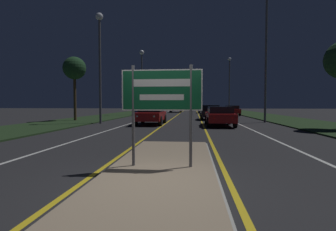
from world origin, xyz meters
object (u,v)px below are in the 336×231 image
at_px(streetlight_right_near, 266,42).
at_px(car_receding_1, 210,112).
at_px(highway_sign, 162,95).
at_px(car_receding_2, 232,110).
at_px(car_approaching_0, 151,114).
at_px(streetlight_left_far, 142,69).
at_px(car_receding_3, 204,109).
at_px(car_approaching_1, 145,109).
at_px(car_approaching_2, 176,108).
at_px(streetlight_right_far, 229,78).
at_px(streetlight_left_near, 100,49).
at_px(car_receding_0, 220,115).

bearing_deg(streetlight_right_near, car_receding_1, 142.75).
relative_size(highway_sign, car_receding_2, 0.55).
xyz_separation_m(car_receding_1, car_approaching_0, (-4.79, -6.16, 0.01)).
relative_size(car_receding_1, car_approaching_0, 0.91).
height_order(streetlight_left_far, car_receding_2, streetlight_left_far).
bearing_deg(car_approaching_0, streetlight_left_far, 103.70).
height_order(car_receding_3, car_approaching_1, car_approaching_1).
xyz_separation_m(car_receding_2, car_approaching_2, (-8.18, 11.10, 0.10)).
bearing_deg(streetlight_right_far, streetlight_left_near, -119.45).
xyz_separation_m(highway_sign, car_receding_2, (5.81, 29.22, -1.04)).
relative_size(car_approaching_0, car_approaching_1, 0.99).
xyz_separation_m(streetlight_left_near, car_receding_3, (9.00, 24.40, -5.04)).
distance_m(car_receding_0, car_receding_3, 25.55).
distance_m(highway_sign, streetlight_right_near, 18.28).
bearing_deg(streetlight_right_near, streetlight_right_far, 90.71).
xyz_separation_m(car_receding_0, car_approaching_0, (-5.00, 0.89, 0.02)).
height_order(streetlight_right_far, car_approaching_2, streetlight_right_far).
bearing_deg(car_receding_0, streetlight_left_far, 118.38).
relative_size(car_receding_0, car_approaching_2, 1.13).
distance_m(streetlight_left_near, car_approaching_0, 6.42).
relative_size(streetlight_left_near, streetlight_right_near, 0.80).
height_order(streetlight_right_near, car_approaching_2, streetlight_right_near).
distance_m(car_receding_1, car_approaching_2, 21.26).
bearing_deg(car_receding_2, streetlight_right_far, 85.37).
bearing_deg(streetlight_left_near, car_receding_1, 33.89).
distance_m(streetlight_right_far, car_receding_2, 8.69).
relative_size(streetlight_left_near, car_receding_0, 1.81).
distance_m(streetlight_left_far, car_approaching_1, 5.34).
bearing_deg(streetlight_left_near, car_receding_0, -7.24).
bearing_deg(car_approaching_1, car_receding_0, -63.18).
bearing_deg(car_receding_0, car_receding_1, 91.71).
bearing_deg(streetlight_right_far, car_receding_2, -94.63).
xyz_separation_m(car_receding_2, car_approaching_0, (-8.24, -15.80, 0.04)).
xyz_separation_m(streetlight_left_near, streetlight_right_far, (12.83, 22.73, -0.19)).
bearing_deg(streetlight_left_near, car_receding_2, 51.76).
bearing_deg(car_approaching_0, car_receding_0, -10.09).
distance_m(streetlight_right_near, car_approaching_0, 11.19).
xyz_separation_m(car_receding_2, car_receding_3, (-3.25, 8.85, 0.01)).
height_order(streetlight_left_near, car_receding_1, streetlight_left_near).
distance_m(streetlight_right_near, car_approaching_2, 26.28).
bearing_deg(highway_sign, car_approaching_1, 101.23).
xyz_separation_m(car_receding_0, car_approaching_2, (-4.94, 27.79, 0.07)).
xyz_separation_m(streetlight_right_far, car_approaching_2, (-8.76, 3.91, -4.76)).
height_order(streetlight_left_near, car_approaching_1, streetlight_left_near).
distance_m(car_receding_1, car_approaching_0, 7.81).
bearing_deg(car_approaching_2, streetlight_left_far, -107.97).
xyz_separation_m(car_receding_0, car_receding_1, (-0.21, 7.05, 0.01)).
relative_size(highway_sign, car_receding_3, 0.57).
relative_size(streetlight_left_far, car_receding_2, 2.05).
relative_size(streetlight_right_far, car_approaching_0, 1.98).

